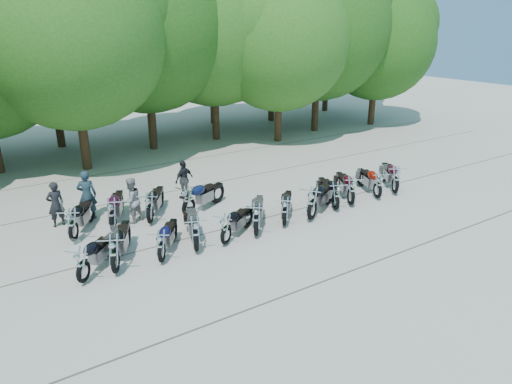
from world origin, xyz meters
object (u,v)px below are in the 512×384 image
motorcycle_4 (226,228)px  rider_2 (184,180)px  motorcycle_5 (256,219)px  rider_0 (56,204)px  motorcycle_11 (396,179)px  motorcycle_7 (312,202)px  motorcycle_8 (336,195)px  motorcycle_9 (351,190)px  rider_3 (87,195)px  motorcycle_13 (112,214)px  motorcycle_14 (150,207)px  motorcycle_3 (195,233)px  rider_1 (131,200)px  motorcycle_2 (161,245)px  motorcycle_6 (285,211)px  motorcycle_10 (378,184)px  motorcycle_1 (114,253)px  motorcycle_15 (188,200)px  motorcycle_0 (82,264)px

motorcycle_4 → rider_2: bearing=-40.8°
motorcycle_5 → rider_0: (-5.37, 4.53, 0.14)m
motorcycle_4 → motorcycle_11: size_ratio=0.88×
motorcycle_7 → motorcycle_8: bearing=-109.6°
motorcycle_9 → rider_3: (-8.83, 4.30, 0.23)m
motorcycle_13 → motorcycle_14: motorcycle_13 is taller
motorcycle_3 → motorcycle_13: bearing=-37.6°
motorcycle_4 → motorcycle_7: motorcycle_7 is taller
motorcycle_8 → rider_1: (-6.78, 3.15, 0.18)m
motorcycle_4 → motorcycle_2: bearing=57.0°
motorcycle_6 → motorcycle_10: size_ratio=0.95×
motorcycle_1 → motorcycle_9: motorcycle_1 is taller
motorcycle_7 → rider_2: (-2.87, 4.60, 0.06)m
motorcycle_8 → motorcycle_13: 8.06m
motorcycle_8 → rider_3: 9.11m
motorcycle_2 → motorcycle_8: (7.04, 0.26, 0.04)m
motorcycle_9 → motorcycle_1: bearing=29.0°
motorcycle_11 → rider_0: 13.08m
motorcycle_4 → rider_3: bearing=1.6°
motorcycle_13 → motorcycle_9: bearing=-172.8°
motorcycle_3 → motorcycle_15: 2.79m
motorcycle_1 → motorcycle_15: size_ratio=1.01×
motorcycle_9 → motorcycle_15: motorcycle_15 is taller
motorcycle_4 → motorcycle_8: bearing=-119.5°
motorcycle_6 → rider_0: 7.95m
motorcycle_7 → motorcycle_3: bearing=58.7°
rider_2 → motorcycle_11: bearing=128.4°
motorcycle_7 → motorcycle_13: (-6.29, 2.85, -0.02)m
motorcycle_0 → rider_0: bearing=-49.1°
motorcycle_9 → motorcycle_14: size_ratio=1.02×
motorcycle_0 → motorcycle_1: bearing=-135.7°
rider_2 → motorcycle_15: bearing=48.4°
motorcycle_0 → motorcycle_1: 0.88m
motorcycle_0 → rider_1: size_ratio=1.32×
motorcycle_2 → motorcycle_14: size_ratio=0.90×
motorcycle_7 → motorcycle_8: size_ratio=1.13×
motorcycle_5 → motorcycle_15: (-1.20, 2.70, 0.01)m
motorcycle_5 → motorcycle_10: motorcycle_5 is taller
motorcycle_3 → motorcycle_7: bearing=-160.4°
motorcycle_6 → motorcycle_11: motorcycle_11 is taller
motorcycle_13 → motorcycle_10: bearing=-170.7°
motorcycle_14 → rider_2: rider_2 is taller
motorcycle_11 → rider_1: 10.54m
motorcycle_2 → rider_0: (-2.06, 4.51, 0.21)m
motorcycle_7 → rider_3: 8.09m
motorcycle_9 → motorcycle_11: size_ratio=0.98×
motorcycle_13 → motorcycle_14: (1.30, -0.01, -0.04)m
motorcycle_3 → rider_3: 4.99m
motorcycle_1 → motorcycle_7: size_ratio=0.95×
motorcycle_0 → motorcycle_6: 6.78m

